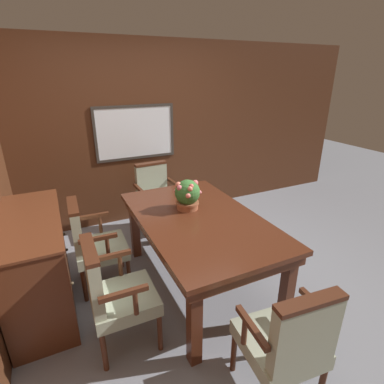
# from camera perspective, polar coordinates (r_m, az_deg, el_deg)

# --- Properties ---
(ground_plane) EXTENTS (14.00, 14.00, 0.00)m
(ground_plane) POSITION_cam_1_polar(r_m,az_deg,el_deg) (3.16, 1.14, -18.04)
(ground_plane) COLOR gray
(wall_back) EXTENTS (7.20, 0.08, 2.45)m
(wall_back) POSITION_cam_1_polar(r_m,az_deg,el_deg) (4.26, -10.31, 10.67)
(wall_back) COLOR #4C2816
(wall_back) RESTS_ON ground_plane
(dining_table) EXTENTS (1.06, 1.78, 0.76)m
(dining_table) POSITION_cam_1_polar(r_m,az_deg,el_deg) (2.86, 1.30, -6.52)
(dining_table) COLOR #4C2314
(dining_table) RESTS_ON ground_plane
(chair_head_far) EXTENTS (0.53, 0.51, 0.92)m
(chair_head_far) POSITION_cam_1_polar(r_m,az_deg,el_deg) (4.01, -6.95, -0.64)
(chair_head_far) COLOR #472314
(chair_head_far) RESTS_ON ground_plane
(chair_left_near) EXTENTS (0.49, 0.52, 0.92)m
(chair_left_near) POSITION_cam_1_polar(r_m,az_deg,el_deg) (2.43, -14.73, -17.90)
(chair_left_near) COLOR #472314
(chair_left_near) RESTS_ON ground_plane
(chair_head_near) EXTENTS (0.55, 0.52, 0.92)m
(chair_head_near) POSITION_cam_1_polar(r_m,az_deg,el_deg) (2.12, 17.70, -25.31)
(chair_head_near) COLOR #472314
(chair_head_near) RESTS_ON ground_plane
(chair_left_far) EXTENTS (0.50, 0.53, 0.92)m
(chair_left_far) POSITION_cam_1_polar(r_m,az_deg,el_deg) (3.09, -18.38, -8.96)
(chair_left_far) COLOR #472314
(chair_left_far) RESTS_ON ground_plane
(potted_plant) EXTENTS (0.25, 0.26, 0.30)m
(potted_plant) POSITION_cam_1_polar(r_m,az_deg,el_deg) (2.93, -0.89, -0.49)
(potted_plant) COLOR #9E5638
(potted_plant) RESTS_ON dining_table
(sideboard_cabinet) EXTENTS (0.51, 1.31, 0.88)m
(sideboard_cabinet) POSITION_cam_1_polar(r_m,az_deg,el_deg) (3.07, -27.28, -11.95)
(sideboard_cabinet) COLOR #512816
(sideboard_cabinet) RESTS_ON ground_plane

